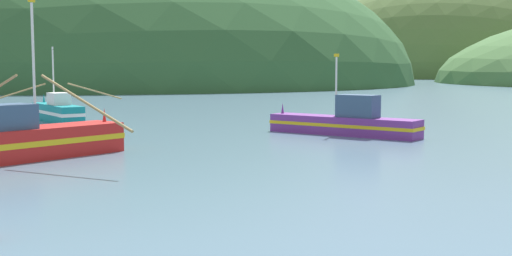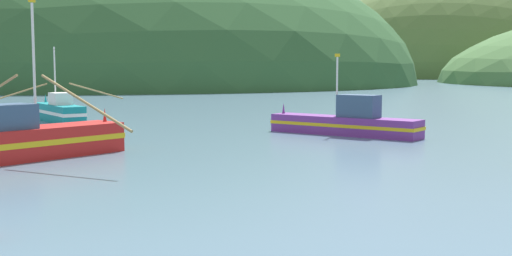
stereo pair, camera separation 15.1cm
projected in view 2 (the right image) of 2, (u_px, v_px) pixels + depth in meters
The scene contains 5 objects.
hill_far_right at pixel (66, 83), 166.34m from camera, with size 176.84×141.47×73.08m, color #2D562D.
hill_far_center at pixel (462, 77), 245.58m from camera, with size 118.40×94.72×79.53m, color #516B38.
fishing_boat_red at pixel (30, 140), 30.04m from camera, with size 13.52×9.27×7.48m.
fishing_boat_purple at pixel (346, 122), 40.45m from camera, with size 10.06×5.38×5.12m.
fishing_boat_teal at pixel (59, 111), 49.95m from camera, with size 7.11×8.04×5.83m.
Camera 2 is at (6.46, -1.86, 4.35)m, focal length 45.09 mm.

